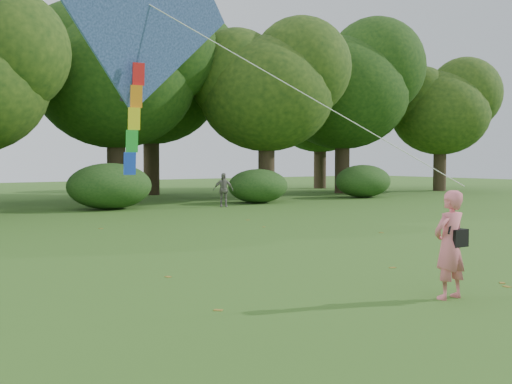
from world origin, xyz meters
TOP-DOWN VIEW (x-y plane):
  - ground at (0.00, 0.00)m, footprint 100.00×100.00m
  - man_kite_flyer at (0.65, -0.73)m, footprint 0.58×0.38m
  - bystander_right at (7.44, 16.34)m, footprint 0.91×0.74m
  - crossbody_bag at (0.77, -0.76)m, footprint 0.43×0.20m
  - flying_kite at (-3.72, 0.18)m, footprint 5.88×1.35m
  - tree_line at (1.67, 22.88)m, footprint 54.70×15.30m
  - shrub_band at (-0.72, 17.60)m, footprint 39.15×3.22m
  - fallen_leaves at (1.49, 3.73)m, footprint 8.59×14.90m

SIDE VIEW (x-z plane):
  - ground at x=0.00m, z-range 0.00..0.00m
  - fallen_leaves at x=1.49m, z-range 0.00..0.01m
  - bystander_right at x=7.44m, z-range 0.00..1.44m
  - man_kite_flyer at x=0.65m, z-range 0.00..1.60m
  - shrub_band at x=-0.72m, z-range -0.08..1.79m
  - crossbody_bag at x=0.77m, z-range 0.57..1.24m
  - flying_kite at x=-3.72m, z-range 2.08..5.56m
  - tree_line at x=1.67m, z-range 0.86..10.35m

